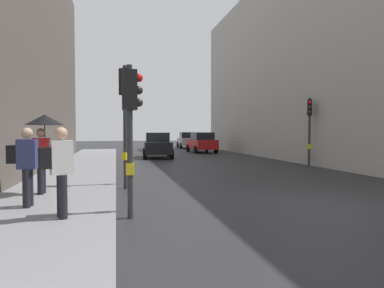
{
  "coord_description": "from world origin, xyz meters",
  "views": [
    {
      "loc": [
        -5.13,
        -7.63,
        1.85
      ],
      "look_at": [
        -1.33,
        9.39,
        1.2
      ],
      "focal_mm": 31.88,
      "sensor_mm": 36.0,
      "label": 1
    }
  ],
  "objects": [
    {
      "name": "ground_plane",
      "position": [
        0.0,
        0.0,
        0.0
      ],
      "size": [
        120.0,
        120.0,
        0.0
      ],
      "primitive_type": "plane",
      "color": "#28282B"
    },
    {
      "name": "sidewalk_kerb",
      "position": [
        -6.69,
        6.0,
        0.08
      ],
      "size": [
        3.09,
        40.0,
        0.16
      ],
      "primitive_type": "cube",
      "color": "gray",
      "rests_on": "ground"
    },
    {
      "name": "building_facade_right",
      "position": [
        11.14,
        11.65,
        6.44
      ],
      "size": [
        12.0,
        34.21,
        12.87
      ],
      "primitive_type": "cube",
      "color": "#B2ADA3",
      "rests_on": "ground"
    },
    {
      "name": "traffic_light_near_right",
      "position": [
        -4.82,
        3.48,
        2.72
      ],
      "size": [
        0.44,
        0.39,
        3.95
      ],
      "color": "#2D2D2D",
      "rests_on": "ground"
    },
    {
      "name": "traffic_light_mid_street",
      "position": [
        4.83,
        8.55,
        2.5
      ],
      "size": [
        0.36,
        0.45,
        3.62
      ],
      "color": "#2D2D2D",
      "rests_on": "ground"
    },
    {
      "name": "traffic_light_near_left",
      "position": [
        -4.82,
        -0.34,
        2.23
      ],
      "size": [
        0.44,
        0.26,
        3.24
      ],
      "color": "#2D2D2D",
      "rests_on": "ground"
    },
    {
      "name": "car_dark_suv",
      "position": [
        -2.28,
        16.33,
        0.88
      ],
      "size": [
        2.25,
        4.32,
        1.76
      ],
      "color": "black",
      "rests_on": "ground"
    },
    {
      "name": "car_red_sedan",
      "position": [
        2.24,
        21.45,
        0.88
      ],
      "size": [
        2.14,
        4.26,
        1.76
      ],
      "color": "red",
      "rests_on": "ground"
    },
    {
      "name": "car_silver_hatchback",
      "position": [
        2.69,
        29.75,
        0.88
      ],
      "size": [
        2.18,
        4.28,
        1.76
      ],
      "color": "#BCBCC1",
      "rests_on": "ground"
    },
    {
      "name": "pedestrian_with_umbrella",
      "position": [
        -7.03,
        2.17,
        1.84
      ],
      "size": [
        1.0,
        1.0,
        2.14
      ],
      "color": "black",
      "rests_on": "sidewalk_kerb"
    },
    {
      "name": "pedestrian_with_black_backpack",
      "position": [
        -6.21,
        -0.66,
        1.16
      ],
      "size": [
        0.66,
        0.45,
        1.77
      ],
      "color": "black",
      "rests_on": "sidewalk_kerb"
    },
    {
      "name": "pedestrian_with_grey_backpack",
      "position": [
        -7.1,
        0.55,
        1.16
      ],
      "size": [
        0.62,
        0.36,
        1.77
      ],
      "color": "black",
      "rests_on": "sidewalk_kerb"
    }
  ]
}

